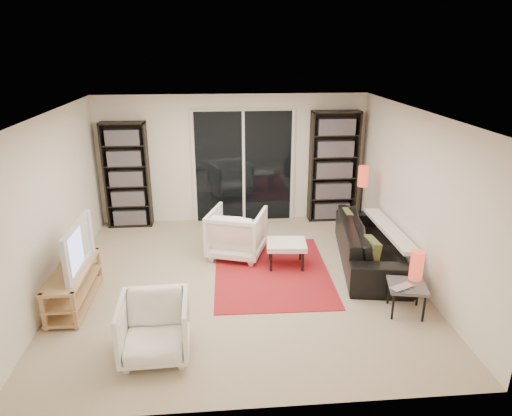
{
  "coord_description": "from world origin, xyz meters",
  "views": [
    {
      "loc": [
        -0.29,
        -5.89,
        3.23
      ],
      "look_at": [
        0.25,
        0.3,
        1.0
      ],
      "focal_mm": 32.0,
      "sensor_mm": 36.0,
      "label": 1
    }
  ],
  "objects_px": {
    "armchair_back": "(237,233)",
    "armchair_front": "(154,328)",
    "bookshelf_right": "(333,167)",
    "side_table": "(407,288)",
    "sofa": "(371,244)",
    "tv_stand": "(74,285)",
    "floor_lamp": "(362,184)",
    "bookshelf_left": "(127,175)",
    "ottoman": "(286,245)"
  },
  "relations": [
    {
      "from": "sofa",
      "to": "floor_lamp",
      "type": "bearing_deg",
      "value": 2.13
    },
    {
      "from": "bookshelf_right",
      "to": "tv_stand",
      "type": "bearing_deg",
      "value": -146.05
    },
    {
      "from": "bookshelf_left",
      "to": "armchair_back",
      "type": "xyz_separation_m",
      "value": [
        1.94,
        -1.48,
        -0.59
      ]
    },
    {
      "from": "side_table",
      "to": "floor_lamp",
      "type": "relative_size",
      "value": 0.43
    },
    {
      "from": "floor_lamp",
      "to": "tv_stand",
      "type": "bearing_deg",
      "value": -157.25
    },
    {
      "from": "side_table",
      "to": "floor_lamp",
      "type": "height_order",
      "value": "floor_lamp"
    },
    {
      "from": "bookshelf_left",
      "to": "sofa",
      "type": "xyz_separation_m",
      "value": [
        4.0,
        -1.96,
        -0.64
      ]
    },
    {
      "from": "bookshelf_left",
      "to": "armchair_front",
      "type": "relative_size",
      "value": 2.58
    },
    {
      "from": "tv_stand",
      "to": "ottoman",
      "type": "relative_size",
      "value": 2.06
    },
    {
      "from": "tv_stand",
      "to": "ottoman",
      "type": "height_order",
      "value": "tv_stand"
    },
    {
      "from": "bookshelf_right",
      "to": "side_table",
      "type": "distance_m",
      "value": 3.43
    },
    {
      "from": "tv_stand",
      "to": "floor_lamp",
      "type": "distance_m",
      "value": 4.81
    },
    {
      "from": "bookshelf_right",
      "to": "side_table",
      "type": "height_order",
      "value": "bookshelf_right"
    },
    {
      "from": "side_table",
      "to": "floor_lamp",
      "type": "distance_m",
      "value": 2.51
    },
    {
      "from": "floor_lamp",
      "to": "side_table",
      "type": "bearing_deg",
      "value": -93.14
    },
    {
      "from": "armchair_back",
      "to": "bookshelf_right",
      "type": "bearing_deg",
      "value": -123.66
    },
    {
      "from": "sofa",
      "to": "armchair_front",
      "type": "xyz_separation_m",
      "value": [
        -3.07,
        -1.99,
        0.01
      ]
    },
    {
      "from": "bookshelf_left",
      "to": "floor_lamp",
      "type": "relative_size",
      "value": 1.51
    },
    {
      "from": "bookshelf_right",
      "to": "side_table",
      "type": "xyz_separation_m",
      "value": [
        0.15,
        -3.36,
        -0.7
      ]
    },
    {
      "from": "armchair_back",
      "to": "ottoman",
      "type": "distance_m",
      "value": 0.87
    },
    {
      "from": "sofa",
      "to": "armchair_back",
      "type": "xyz_separation_m",
      "value": [
        -2.06,
        0.48,
        0.06
      ]
    },
    {
      "from": "sofa",
      "to": "floor_lamp",
      "type": "relative_size",
      "value": 1.76
    },
    {
      "from": "bookshelf_left",
      "to": "bookshelf_right",
      "type": "distance_m",
      "value": 3.85
    },
    {
      "from": "bookshelf_right",
      "to": "sofa",
      "type": "height_order",
      "value": "bookshelf_right"
    },
    {
      "from": "sofa",
      "to": "side_table",
      "type": "distance_m",
      "value": 1.4
    },
    {
      "from": "bookshelf_left",
      "to": "armchair_front",
      "type": "bearing_deg",
      "value": -76.74
    },
    {
      "from": "bookshelf_left",
      "to": "bookshelf_right",
      "type": "height_order",
      "value": "bookshelf_right"
    },
    {
      "from": "armchair_back",
      "to": "armchair_front",
      "type": "distance_m",
      "value": 2.66
    },
    {
      "from": "bookshelf_right",
      "to": "ottoman",
      "type": "xyz_separation_m",
      "value": [
        -1.18,
        -1.94,
        -0.7
      ]
    },
    {
      "from": "bookshelf_left",
      "to": "floor_lamp",
      "type": "xyz_separation_m",
      "value": [
        4.13,
        -0.93,
        0.0
      ]
    },
    {
      "from": "tv_stand",
      "to": "bookshelf_left",
      "type": "bearing_deg",
      "value": 84.65
    },
    {
      "from": "tv_stand",
      "to": "armchair_front",
      "type": "relative_size",
      "value": 1.73
    },
    {
      "from": "side_table",
      "to": "armchair_front",
      "type": "bearing_deg",
      "value": -169.18
    },
    {
      "from": "tv_stand",
      "to": "armchair_front",
      "type": "xyz_separation_m",
      "value": [
        1.19,
        -1.18,
        0.08
      ]
    },
    {
      "from": "bookshelf_left",
      "to": "bookshelf_right",
      "type": "bearing_deg",
      "value": -0.0
    },
    {
      "from": "bookshelf_left",
      "to": "tv_stand",
      "type": "xyz_separation_m",
      "value": [
        -0.26,
        -2.77,
        -0.71
      ]
    },
    {
      "from": "bookshelf_left",
      "to": "bookshelf_right",
      "type": "xyz_separation_m",
      "value": [
        3.85,
        -0.0,
        0.07
      ]
    },
    {
      "from": "ottoman",
      "to": "side_table",
      "type": "distance_m",
      "value": 1.94
    },
    {
      "from": "armchair_back",
      "to": "armchair_front",
      "type": "xyz_separation_m",
      "value": [
        -1.01,
        -2.47,
        -0.05
      ]
    },
    {
      "from": "sofa",
      "to": "ottoman",
      "type": "bearing_deg",
      "value": 98.74
    },
    {
      "from": "tv_stand",
      "to": "sofa",
      "type": "relative_size",
      "value": 0.58
    },
    {
      "from": "armchair_front",
      "to": "ottoman",
      "type": "bearing_deg",
      "value": 47.09
    },
    {
      "from": "armchair_back",
      "to": "floor_lamp",
      "type": "height_order",
      "value": "floor_lamp"
    },
    {
      "from": "sofa",
      "to": "armchair_back",
      "type": "bearing_deg",
      "value": 86.37
    },
    {
      "from": "ottoman",
      "to": "floor_lamp",
      "type": "distance_m",
      "value": 1.88
    },
    {
      "from": "ottoman",
      "to": "sofa",
      "type": "bearing_deg",
      "value": -0.7
    },
    {
      "from": "side_table",
      "to": "ottoman",
      "type": "bearing_deg",
      "value": 132.98
    },
    {
      "from": "floor_lamp",
      "to": "sofa",
      "type": "bearing_deg",
      "value": -97.32
    },
    {
      "from": "armchair_front",
      "to": "ottoman",
      "type": "xyz_separation_m",
      "value": [
        1.74,
        2.0,
        0.0
      ]
    },
    {
      "from": "bookshelf_left",
      "to": "side_table",
      "type": "bearing_deg",
      "value": -40.06
    }
  ]
}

